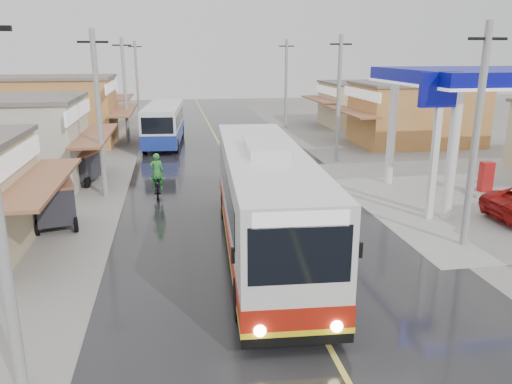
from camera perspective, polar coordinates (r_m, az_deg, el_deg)
ground at (r=17.75m, az=2.81°, el=-7.45°), size 120.00×120.00×0.00m
road at (r=31.89m, az=-2.93°, el=3.15°), size 12.00×90.00×0.02m
centre_line at (r=31.89m, az=-2.93°, el=3.17°), size 0.15×90.00×0.01m
shopfronts_left at (r=35.89m, az=-24.65°, el=3.13°), size 11.00×44.00×5.20m
shopfronts_right at (r=34.24m, az=23.54°, el=2.71°), size 11.00×44.00×4.80m
utility_poles_left at (r=32.85m, az=-15.37°, el=2.96°), size 1.60×50.00×8.00m
utility_poles_right at (r=33.41m, az=9.10°, el=3.54°), size 1.60×36.00×8.00m
coach_bus at (r=17.45m, az=0.96°, el=-1.03°), size 3.62×13.09×4.05m
second_bus at (r=38.95m, az=-10.47°, el=7.67°), size 3.24×9.36×3.05m
cyclist at (r=25.06m, az=-11.19°, el=1.06°), size 0.78×2.11×2.26m
tricycle_near at (r=21.96m, az=-22.10°, el=-1.01°), size 2.20×2.61×1.90m
tricycle_far at (r=28.75m, az=-19.19°, el=2.86°), size 2.01×2.56×1.72m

